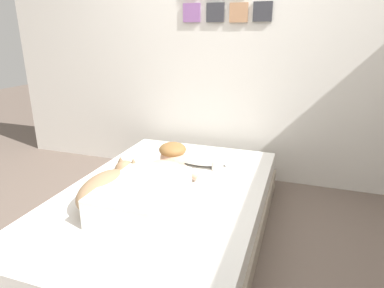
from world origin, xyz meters
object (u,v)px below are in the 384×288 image
Objects in this scene: coffee_cup at (218,166)px; cell_phone at (122,189)px; person_lying at (152,184)px; pillow at (202,156)px; bed at (164,213)px; dog at (108,187)px.

coffee_cup reaches higher than cell_phone.
pillow is at bearing 80.40° from person_lying.
bed is at bearing -119.00° from coffee_cup.
bed is at bearing 16.00° from cell_phone.
pillow reaches higher than coffee_cup.
cell_phone is (-0.26, 0.05, -0.10)m from person_lying.
cell_phone is at bearing 94.09° from dog.
person_lying is 0.67m from coffee_cup.
dog is (-0.25, -0.13, -0.00)m from person_lying.
bed is 0.58m from coffee_cup.
pillow is at bearing 80.49° from bed.
coffee_cup is 0.89× the size of cell_phone.
bed is at bearing 79.99° from person_lying.
bed is at bearing 43.52° from dog.
coffee_cup is at bearing 61.00° from bed.
bed is 3.61× the size of dog.
dog is (-0.37, -0.84, 0.05)m from pillow.
person_lying is 0.28m from dog.
dog is at bearing -85.91° from cell_phone.
coffee_cup is (0.16, -0.11, -0.02)m from pillow.
person_lying reaches higher than coffee_cup.
person_lying is at bearing 26.99° from dog.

